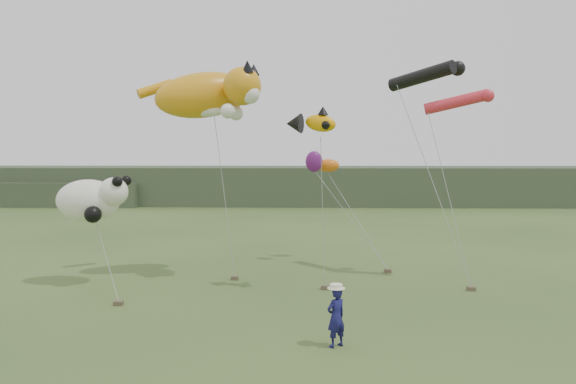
% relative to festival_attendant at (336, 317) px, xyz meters
% --- Properties ---
extents(ground, '(120.00, 120.00, 0.00)m').
position_rel_festival_attendant_xyz_m(ground, '(-0.53, 1.82, -0.86)').
color(ground, '#385123').
rests_on(ground, ground).
extents(headland, '(90.00, 13.00, 4.00)m').
position_rel_festival_attendant_xyz_m(headland, '(-3.64, 46.51, 1.07)').
color(headland, '#2D3D28').
rests_on(headland, ground).
extents(festival_attendant, '(0.74, 0.71, 1.71)m').
position_rel_festival_attendant_xyz_m(festival_attendant, '(0.00, 0.00, 0.00)').
color(festival_attendant, '#151550').
rests_on(festival_attendant, ground).
extents(sandbag_anchors, '(13.65, 6.18, 0.16)m').
position_rel_festival_attendant_xyz_m(sandbag_anchors, '(-0.60, 7.17, -0.78)').
color(sandbag_anchors, brown).
rests_on(sandbag_anchors, ground).
extents(cat_kite, '(5.78, 3.58, 2.64)m').
position_rel_festival_attendant_xyz_m(cat_kite, '(-4.96, 8.95, 7.20)').
color(cat_kite, orange).
rests_on(cat_kite, ground).
extents(fish_kite, '(2.17, 1.42, 1.08)m').
position_rel_festival_attendant_xyz_m(fish_kite, '(-0.68, 6.41, 5.80)').
color(fish_kite, '#EC9D04').
rests_on(fish_kite, ground).
extents(tube_kites, '(4.10, 3.17, 2.34)m').
position_rel_festival_attendant_xyz_m(tube_kites, '(4.96, 9.36, 7.64)').
color(tube_kites, black).
rests_on(tube_kites, ground).
extents(panda_kite, '(3.12, 2.02, 1.94)m').
position_rel_festival_attendant_xyz_m(panda_kite, '(-9.74, 7.37, 2.69)').
color(panda_kite, white).
rests_on(panda_kite, ground).
extents(misc_kites, '(1.74, 1.52, 1.07)m').
position_rel_festival_attendant_xyz_m(misc_kites, '(-0.09, 12.90, 4.10)').
color(misc_kites, orange).
rests_on(misc_kites, ground).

